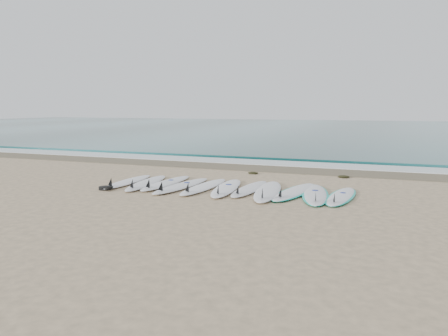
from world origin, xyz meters
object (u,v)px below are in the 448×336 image
(surfboard_5, at_px, (226,188))
(surfboard_10, at_px, (341,196))
(leash_coil, at_px, (106,188))
(surfboard_0, at_px, (127,182))

(surfboard_5, bearing_deg, surfboard_10, -8.00)
(leash_coil, bearing_deg, surfboard_10, 11.12)
(surfboard_5, height_order, surfboard_10, surfboard_5)
(surfboard_0, height_order, leash_coil, surfboard_0)
(surfboard_0, bearing_deg, leash_coil, -92.16)
(surfboard_0, distance_m, surfboard_5, 2.93)
(surfboard_5, height_order, leash_coil, surfboard_5)
(surfboard_0, xyz_separation_m, surfboard_10, (5.79, 0.14, -0.01))
(surfboard_5, relative_size, leash_coil, 5.94)
(surfboard_5, xyz_separation_m, surfboard_10, (2.87, 0.05, -0.01))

